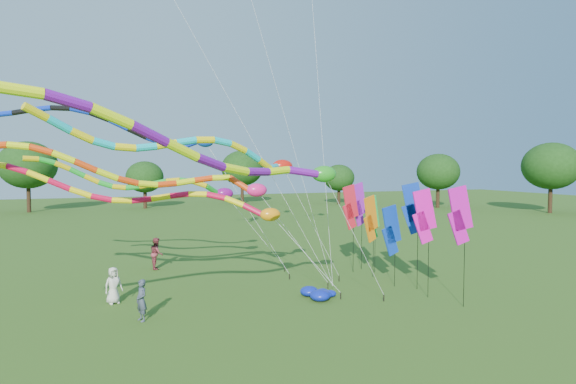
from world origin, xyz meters
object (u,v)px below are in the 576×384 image
object	(u,v)px
blue_nylon_heap	(324,294)
person_a	(113,285)
tube_kite_orange	(161,176)
tube_kite_red	(168,198)
person_b	(141,300)
person_c	(157,253)

from	to	relation	value
blue_nylon_heap	person_a	bearing A→B (deg)	164.71
person_a	blue_nylon_heap	bearing A→B (deg)	-38.88
blue_nylon_heap	person_a	world-z (taller)	person_a
tube_kite_orange	blue_nylon_heap	distance (m)	8.86
blue_nylon_heap	person_a	distance (m)	9.15
tube_kite_red	blue_nylon_heap	distance (m)	8.09
tube_kite_red	person_b	distance (m)	4.76
tube_kite_orange	person_b	world-z (taller)	tube_kite_orange
tube_kite_red	person_a	distance (m)	4.40
person_b	person_c	xyz separation A→B (m)	(1.39, 9.35, 0.11)
person_c	tube_kite_orange	bearing A→B (deg)	177.65
person_a	tube_kite_red	bearing A→B (deg)	-28.17
tube_kite_red	person_a	size ratio (longest dim) A/B	8.97
person_b	person_c	distance (m)	9.46
person_c	tube_kite_red	bearing A→B (deg)	-179.78
tube_kite_red	person_c	world-z (taller)	tube_kite_red
person_b	tube_kite_orange	bearing A→B (deg)	135.78
blue_nylon_heap	person_b	bearing A→B (deg)	-176.79
blue_nylon_heap	person_a	size ratio (longest dim) A/B	0.91
person_b	blue_nylon_heap	bearing A→B (deg)	70.73
person_a	person_b	xyz separation A→B (m)	(0.99, -2.85, 0.01)
blue_nylon_heap	person_c	distance (m)	11.02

